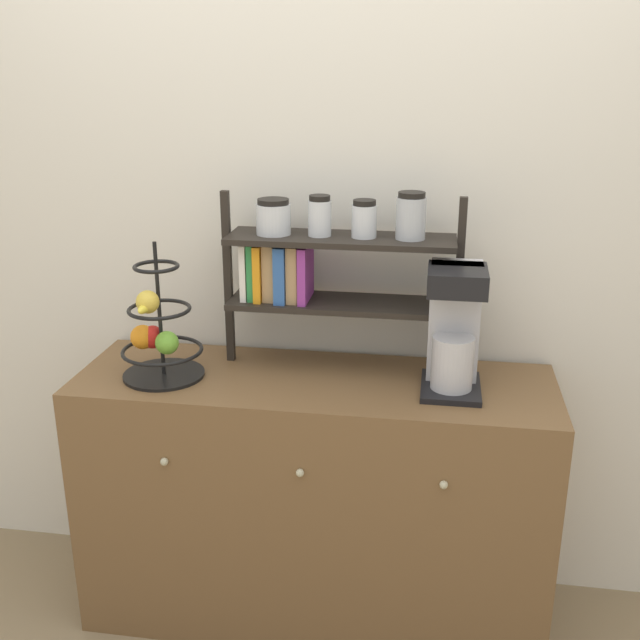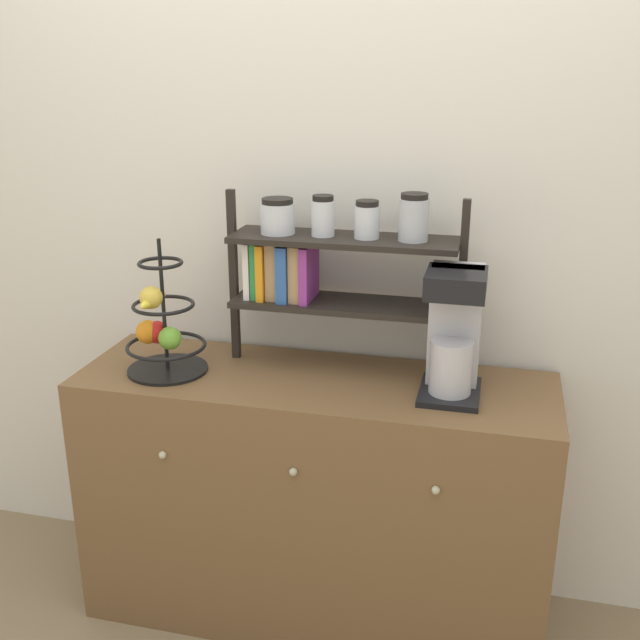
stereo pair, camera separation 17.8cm
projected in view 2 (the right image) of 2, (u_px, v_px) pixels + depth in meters
The scene contains 5 objects.
wall_back at pixel (335, 220), 2.42m from camera, with size 7.00×0.05×2.60m, color silver.
sideboard at pixel (314, 499), 2.45m from camera, with size 1.48×0.49×0.86m.
coffee_maker at pixel (454, 331), 2.16m from camera, with size 0.18×0.22×0.38m.
fruit_stand at pixel (161, 330), 2.33m from camera, with size 0.25×0.25×0.43m.
shelf_hutch at pixel (322, 258), 2.30m from camera, with size 0.74×0.20×0.57m.
Camera 2 is at (0.53, -1.82, 1.79)m, focal length 42.00 mm.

